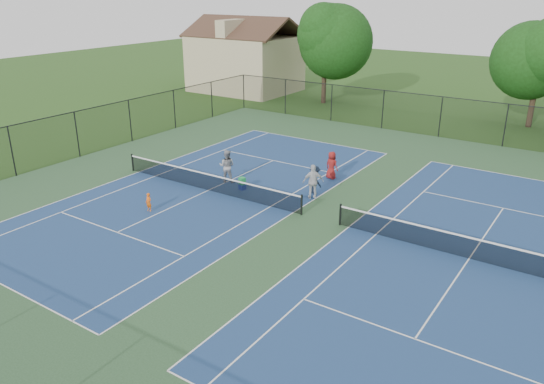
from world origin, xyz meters
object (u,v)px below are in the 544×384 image
Objects in this scene: instructor at (227,166)px; bystander_c at (332,165)px; child_player at (149,202)px; bystander_b at (315,180)px; bystander_a at (313,182)px; ball_hopper at (242,181)px; tree_back_c at (541,56)px; clapboard_house at (245,61)px; ball_crate at (242,187)px; tree_back_a at (326,38)px.

instructor is 6.03m from bystander_c.
bystander_b reaches higher than child_player.
bystander_a is 4.74× the size of ball_hopper.
bystander_a is 1.19× the size of bystander_b.
tree_back_c is at bearing -138.52° from instructor.
clapboard_house is 31.49× the size of ball_crate.
child_player is 0.50× the size of bystander_a.
tree_back_c is at bearing 66.11° from ball_crate.
child_player is at bearing -112.42° from ball_crate.
bystander_c is 5.43m from ball_crate.
child_player is at bearing 76.07° from bystander_b.
ball_hopper is at bearing 51.25° from bystander_b.
tree_back_a reaches higher than tree_back_c.
instructor is (0.60, 5.50, 0.47)m from child_player.
clapboard_house is at bearing 174.29° from tree_back_a.
tree_back_a reaches higher than bystander_b.
ball_crate is at bearing -113.89° from tree_back_c.
bystander_b is 3.99m from ball_hopper.
child_player is 10.71m from bystander_c.
bystander_c is at bearing 53.24° from ball_crate.
ball_hopper is at bearing -24.43° from bystander_a.
bystander_c is 4.73× the size of ball_crate.
instructor is at bearing -55.55° from clapboard_house.
bystander_c is at bearing -43.34° from clapboard_house.
tree_back_c is at bearing 65.99° from child_player.
bystander_c is (-0.39, 2.66, 0.02)m from bystander_b.
tree_back_a is 24.64m from ball_hopper.
bystander_b reaches higher than ball_hopper.
ball_hopper is at bearing 139.15° from instructor.
tree_back_c reaches higher than bystander_a.
tree_back_c reaches higher than bystander_b.
ball_crate is (7.45, -22.83, -5.89)m from tree_back_a.
bystander_a is 0.71m from bystander_b.
child_player is (5.39, -27.81, -5.57)m from tree_back_a.
bystander_a is (-6.67, -22.81, -4.55)m from tree_back_c.
bystander_a is (5.34, 0.51, -0.01)m from instructor.
clapboard_house is 28.35m from instructor.
bystander_b is (11.07, -21.17, -5.25)m from tree_back_a.
bystander_c reaches higher than ball_crate.
clapboard_house reaches higher than bystander_b.
clapboard_house reaches higher than ball_crate.
bystander_a reaches higher than ball_crate.
tree_back_a is at bearing 108.07° from ball_crate.
clapboard_house is 5.72× the size of instructor.
instructor is at bearing -117.26° from tree_back_c.
clapboard_house is 29.65m from ball_hopper.
instructor reaches higher than child_player.
ball_crate is at bearing 0.00° from ball_hopper.
bystander_b is 2.68m from bystander_c.
ball_crate is at bearing 63.92° from bystander_c.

